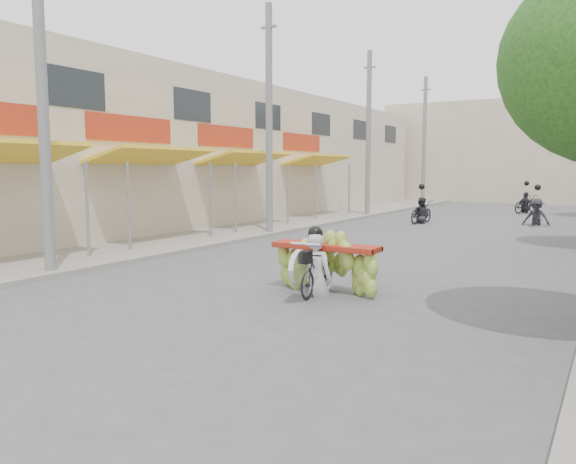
# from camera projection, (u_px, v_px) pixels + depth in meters

# --- Properties ---
(ground) EXTENTS (120.00, 120.00, 0.00)m
(ground) POSITION_uv_depth(u_px,v_px,m) (120.00, 355.00, 7.12)
(ground) COLOR #535257
(ground) RESTS_ON ground
(sidewalk_left) EXTENTS (4.00, 60.00, 0.12)m
(sidewalk_left) POSITION_uv_depth(u_px,v_px,m) (276.00, 224.00, 23.48)
(sidewalk_left) COLOR gray
(sidewalk_left) RESTS_ON ground
(shophouse_row_left) EXTENTS (9.77, 40.00, 6.00)m
(shophouse_row_left) POSITION_uv_depth(u_px,v_px,m) (168.00, 154.00, 24.80)
(shophouse_row_left) COLOR beige
(shophouse_row_left) RESTS_ON ground
(far_building) EXTENTS (20.00, 6.00, 7.00)m
(far_building) POSITION_uv_depth(u_px,v_px,m) (534.00, 152.00, 39.20)
(far_building) COLOR beige
(far_building) RESTS_ON ground
(utility_pole_near) EXTENTS (0.60, 0.24, 8.00)m
(utility_pole_near) POSITION_uv_depth(u_px,v_px,m) (42.00, 90.00, 11.97)
(utility_pole_near) COLOR slate
(utility_pole_near) RESTS_ON ground
(utility_pole_mid) EXTENTS (0.60, 0.24, 8.00)m
(utility_pole_mid) POSITION_uv_depth(u_px,v_px,m) (269.00, 121.00, 19.66)
(utility_pole_mid) COLOR slate
(utility_pole_mid) RESTS_ON ground
(utility_pole_far) EXTENTS (0.60, 0.24, 8.00)m
(utility_pole_far) POSITION_uv_depth(u_px,v_px,m) (368.00, 134.00, 27.35)
(utility_pole_far) COLOR slate
(utility_pole_far) RESTS_ON ground
(utility_pole_back) EXTENTS (0.60, 0.24, 8.00)m
(utility_pole_back) POSITION_uv_depth(u_px,v_px,m) (424.00, 142.00, 35.04)
(utility_pole_back) COLOR slate
(utility_pole_back) RESTS_ON ground
(banana_motorbike) EXTENTS (2.20, 1.73, 2.22)m
(banana_motorbike) POSITION_uv_depth(u_px,v_px,m) (321.00, 255.00, 10.52)
(banana_motorbike) COLOR black
(banana_motorbike) RESTS_ON ground
(bg_motorbike_a) EXTENTS (0.88, 1.78, 1.95)m
(bg_motorbike_a) POSITION_uv_depth(u_px,v_px,m) (421.00, 206.00, 24.14)
(bg_motorbike_a) COLOR black
(bg_motorbike_a) RESTS_ON ground
(bg_motorbike_b) EXTENTS (1.07, 1.79, 1.95)m
(bg_motorbike_b) POSITION_uv_depth(u_px,v_px,m) (537.00, 205.00, 23.28)
(bg_motorbike_b) COLOR black
(bg_motorbike_b) RESTS_ON ground
(bg_motorbike_c) EXTENTS (1.34, 1.82, 1.95)m
(bg_motorbike_c) POSITION_uv_depth(u_px,v_px,m) (526.00, 199.00, 29.53)
(bg_motorbike_c) COLOR black
(bg_motorbike_c) RESTS_ON ground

